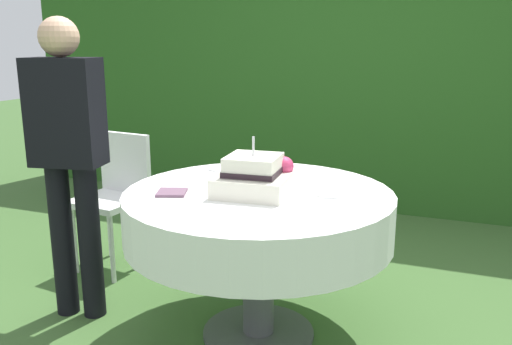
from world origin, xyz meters
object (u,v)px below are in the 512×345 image
standing_person (68,150)px  serving_plate_far (219,169)px  garden_chair (116,188)px  serving_plate_near (330,194)px  cake_table (258,217)px  wedding_cake (255,177)px  napkin_stack (172,192)px

standing_person → serving_plate_far: bearing=38.3°
standing_person → garden_chair: bearing=106.8°
serving_plate_far → garden_chair: size_ratio=0.13×
garden_chair → standing_person: size_ratio=0.56×
standing_person → serving_plate_near: bearing=8.9°
cake_table → wedding_cake: wedding_cake is taller
wedding_cake → napkin_stack: (-0.37, -0.15, -0.08)m
serving_plate_near → serving_plate_far: size_ratio=1.10×
cake_table → serving_plate_near: size_ratio=10.10×
wedding_cake → serving_plate_near: 0.36m
cake_table → serving_plate_near: 0.37m
napkin_stack → garden_chair: (-0.82, 0.69, -0.23)m
wedding_cake → serving_plate_far: 0.54m
serving_plate_near → cake_table: bearing=-169.9°
wedding_cake → cake_table: bearing=83.2°
serving_plate_near → standing_person: bearing=-171.1°
wedding_cake → standing_person: bearing=-173.5°
napkin_stack → garden_chair: 1.10m
wedding_cake → standing_person: (-1.00, -0.11, 0.08)m
cake_table → standing_person: 1.05m
cake_table → napkin_stack: size_ratio=9.72×
serving_plate_far → garden_chair: bearing=169.3°
garden_chair → standing_person: 0.78m
serving_plate_far → napkin_stack: bearing=-89.7°
napkin_stack → standing_person: (-0.63, 0.04, 0.15)m
cake_table → garden_chair: (-1.20, 0.50, -0.10)m
serving_plate_far → cake_table: bearing=-42.4°
serving_plate_near → serving_plate_far: (-0.71, 0.28, 0.00)m
cake_table → serving_plate_near: (0.34, 0.06, 0.13)m
serving_plate_far → standing_person: bearing=-141.7°
napkin_stack → wedding_cake: bearing=22.3°
serving_plate_near → napkin_stack: napkin_stack is taller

